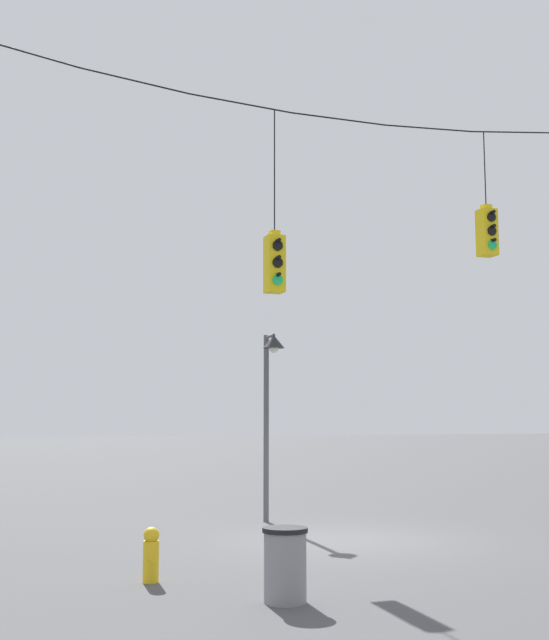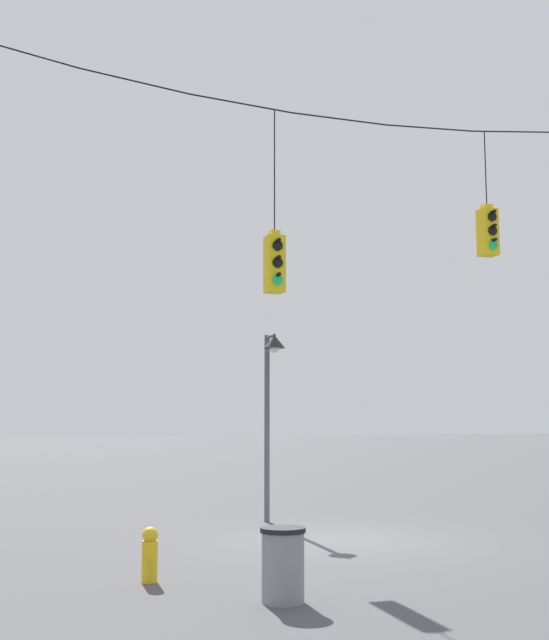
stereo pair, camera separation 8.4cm
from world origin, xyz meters
name	(u,v)px [view 2 (the right image)]	position (x,y,z in m)	size (l,w,h in m)	color
ground_plane	(342,540)	(0.00, 0.00, 0.00)	(200.00, 200.00, 0.00)	#4C4C4F
span_wire	(340,109)	(0.00, -0.09, 8.41)	(14.24, 0.03, 0.68)	black
traffic_light_over_intersection	(275,262)	(-1.37, -0.09, 5.19)	(0.34, 0.58, 3.59)	yellow
traffic_light_near_left_pole	(488,231)	(3.34, -0.09, 6.16)	(0.34, 0.58, 2.69)	yellow
street_lamp	(271,379)	(-0.51, 2.71, 3.13)	(0.48, 0.82, 4.15)	#515156
fire_hydrant	(150,554)	(-4.11, -2.81, 0.38)	(0.22, 0.30, 0.75)	gold
trash_bin	(283,565)	(-2.77, -4.58, 0.46)	(0.57, 0.57, 0.91)	gray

